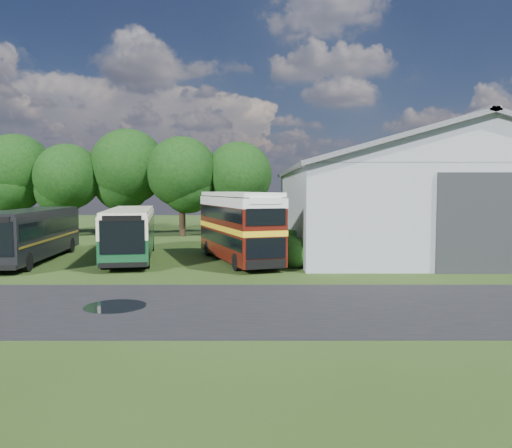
{
  "coord_description": "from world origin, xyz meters",
  "views": [
    {
      "loc": [
        3.47,
        -20.47,
        4.18
      ],
      "look_at": [
        3.53,
        8.0,
        2.18
      ],
      "focal_mm": 35.0,
      "sensor_mm": 36.0,
      "label": 1
    }
  ],
  "objects_px": {
    "bus_dark_single": "(32,234)",
    "bus_green_single": "(131,232)",
    "storage_shed": "(413,189)",
    "bus_maroon_double": "(238,227)"
  },
  "relations": [
    {
      "from": "bus_dark_single",
      "to": "bus_green_single",
      "type": "bearing_deg",
      "value": 4.65
    },
    {
      "from": "storage_shed",
      "to": "bus_dark_single",
      "type": "height_order",
      "value": "storage_shed"
    },
    {
      "from": "bus_green_single",
      "to": "bus_maroon_double",
      "type": "height_order",
      "value": "bus_maroon_double"
    },
    {
      "from": "storage_shed",
      "to": "bus_green_single",
      "type": "xyz_separation_m",
      "value": [
        -18.98,
        -6.73,
        -2.56
      ]
    },
    {
      "from": "bus_green_single",
      "to": "bus_dark_single",
      "type": "xyz_separation_m",
      "value": [
        -5.51,
        -0.9,
        -0.01
      ]
    },
    {
      "from": "bus_green_single",
      "to": "bus_maroon_double",
      "type": "distance_m",
      "value": 6.61
    },
    {
      "from": "storage_shed",
      "to": "bus_maroon_double",
      "type": "height_order",
      "value": "storage_shed"
    },
    {
      "from": "storage_shed",
      "to": "bus_maroon_double",
      "type": "relative_size",
      "value": 2.59
    },
    {
      "from": "storage_shed",
      "to": "bus_green_single",
      "type": "distance_m",
      "value": 20.3
    },
    {
      "from": "bus_maroon_double",
      "to": "storage_shed",
      "type": "bearing_deg",
      "value": 13.48
    }
  ]
}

